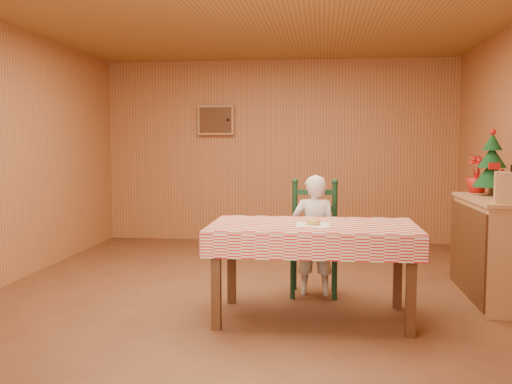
# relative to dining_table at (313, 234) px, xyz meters

# --- Properties ---
(ground) EXTENTS (6.00, 6.00, 0.00)m
(ground) POSITION_rel_dining_table_xyz_m (-0.56, 0.65, -0.69)
(ground) COLOR brown
(ground) RESTS_ON ground
(cabin_walls) EXTENTS (5.10, 6.05, 2.65)m
(cabin_walls) POSITION_rel_dining_table_xyz_m (-0.56, 1.19, 1.14)
(cabin_walls) COLOR #B37140
(cabin_walls) RESTS_ON ground
(dining_table) EXTENTS (1.66, 0.96, 0.77)m
(dining_table) POSITION_rel_dining_table_xyz_m (0.00, 0.00, 0.00)
(dining_table) COLOR #522D15
(dining_table) RESTS_ON ground
(ladder_chair) EXTENTS (0.44, 0.40, 1.08)m
(ladder_chair) POSITION_rel_dining_table_xyz_m (0.00, 0.79, -0.18)
(ladder_chair) COLOR black
(ladder_chair) RESTS_ON ground
(seated_child) EXTENTS (0.41, 0.27, 1.12)m
(seated_child) POSITION_rel_dining_table_xyz_m (0.00, 0.73, -0.13)
(seated_child) COLOR silver
(seated_child) RESTS_ON ground
(napkin) EXTENTS (0.26, 0.26, 0.00)m
(napkin) POSITION_rel_dining_table_xyz_m (0.00, -0.05, 0.08)
(napkin) COLOR white
(napkin) RESTS_ON dining_table
(donut) EXTENTS (0.12, 0.12, 0.04)m
(donut) POSITION_rel_dining_table_xyz_m (0.00, -0.05, 0.10)
(donut) COLOR gold
(donut) RESTS_ON napkin
(shelf_unit) EXTENTS (0.54, 1.24, 0.93)m
(shelf_unit) POSITION_rel_dining_table_xyz_m (1.62, 0.71, -0.22)
(shelf_unit) COLOR tan
(shelf_unit) RESTS_ON ground
(christmas_tree) EXTENTS (0.34, 0.34, 0.62)m
(christmas_tree) POSITION_rel_dining_table_xyz_m (1.63, 0.96, 0.52)
(christmas_tree) COLOR #522D15
(christmas_tree) RESTS_ON shelf_unit
(flower_arrangement) EXTENTS (0.22, 0.22, 0.37)m
(flower_arrangement) POSITION_rel_dining_table_xyz_m (1.58, 1.26, 0.43)
(flower_arrangement) COLOR #AA120F
(flower_arrangement) RESTS_ON shelf_unit
(storage_bin) EXTENTS (0.51, 0.51, 0.42)m
(storage_bin) POSITION_rel_dining_table_xyz_m (1.68, 1.17, -0.48)
(storage_bin) COLOR black
(storage_bin) RESTS_ON ground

